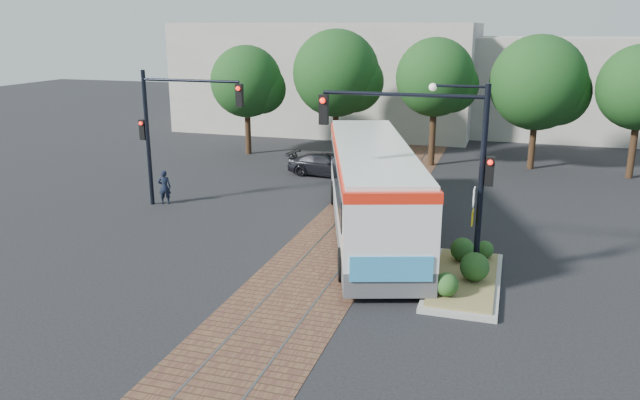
{
  "coord_description": "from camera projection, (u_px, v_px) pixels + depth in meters",
  "views": [
    {
      "loc": [
        5.88,
        -19.74,
        7.85
      ],
      "look_at": [
        -0.74,
        1.48,
        1.6
      ],
      "focal_mm": 35.0,
      "sensor_mm": 36.0,
      "label": 1
    }
  ],
  "objects": [
    {
      "name": "ground",
      "position": [
        327.0,
        256.0,
        21.95
      ],
      "size": [
        120.0,
        120.0,
        0.0
      ],
      "primitive_type": "plane",
      "color": "black",
      "rests_on": "ground"
    },
    {
      "name": "trackbed",
      "position": [
        355.0,
        223.0,
        25.63
      ],
      "size": [
        3.6,
        40.0,
        0.02
      ],
      "color": "brown",
      "rests_on": "ground"
    },
    {
      "name": "tree_row",
      "position": [
        431.0,
        80.0,
        35.38
      ],
      "size": [
        26.4,
        5.6,
        7.67
      ],
      "color": "#382314",
      "rests_on": "ground"
    },
    {
      "name": "warehouses",
      "position": [
        429.0,
        80.0,
        47.49
      ],
      "size": [
        40.0,
        13.0,
        8.0
      ],
      "color": "#ADA899",
      "rests_on": "ground"
    },
    {
      "name": "city_bus",
      "position": [
        372.0,
        185.0,
        23.9
      ],
      "size": [
        6.64,
        13.28,
        3.5
      ],
      "rotation": [
        0.0,
        0.0,
        0.31
      ],
      "color": "#4D4D50",
      "rests_on": "ground"
    },
    {
      "name": "traffic_island",
      "position": [
        466.0,
        272.0,
        19.66
      ],
      "size": [
        2.2,
        5.2,
        1.13
      ],
      "color": "gray",
      "rests_on": "ground"
    },
    {
      "name": "signal_pole_main",
      "position": [
        442.0,
        151.0,
        18.98
      ],
      "size": [
        5.49,
        0.46,
        6.0
      ],
      "color": "black",
      "rests_on": "ground"
    },
    {
      "name": "signal_pole_left",
      "position": [
        169.0,
        121.0,
        26.97
      ],
      "size": [
        4.99,
        0.34,
        6.0
      ],
      "color": "black",
      "rests_on": "ground"
    },
    {
      "name": "officer",
      "position": [
        165.0,
        187.0,
        28.2
      ],
      "size": [
        0.66,
        0.55,
        1.56
      ],
      "primitive_type": "imported",
      "rotation": [
        0.0,
        0.0,
        3.5
      ],
      "color": "black",
      "rests_on": "ground"
    },
    {
      "name": "parked_car",
      "position": [
        326.0,
        164.0,
        33.58
      ],
      "size": [
        4.33,
        2.08,
        1.22
      ],
      "primitive_type": "imported",
      "rotation": [
        0.0,
        0.0,
        1.48
      ],
      "color": "black",
      "rests_on": "ground"
    }
  ]
}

